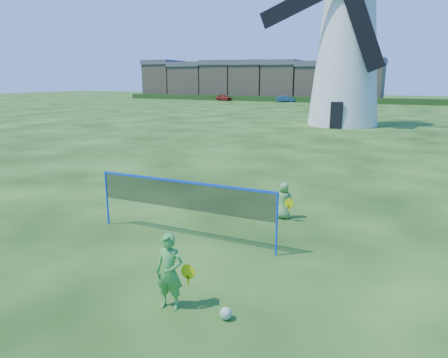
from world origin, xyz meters
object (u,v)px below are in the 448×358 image
play_ball (226,313)px  car_left (224,98)px  car_right (285,99)px  player_girl (170,272)px  windmill (347,51)px  player_boy (284,201)px  badminton_net (183,196)px

play_ball → car_left: bearing=115.3°
play_ball → car_right: size_ratio=0.06×
player_girl → windmill: bearing=85.9°
player_boy → car_right: car_right is taller
play_ball → car_left: (-32.17, 67.99, 0.48)m
player_girl → player_boy: size_ratio=1.29×
player_girl → car_left: 74.85m
player_girl → player_boy: 5.61m
badminton_net → player_girl: 3.35m
badminton_net → player_boy: (1.88, 2.62, -0.59)m
player_girl → car_left: bearing=106.2°
player_girl → car_right: size_ratio=0.40×
badminton_net → player_boy: 3.28m
player_boy → windmill: bearing=-93.1°
windmill → player_girl: windmill is taller
play_ball → car_right: (-19.76, 68.45, 0.47)m
badminton_net → player_girl: size_ratio=3.59×
badminton_net → car_left: badminton_net is taller
player_boy → car_left: 69.97m
badminton_net → play_ball: 3.99m
play_ball → car_right: bearing=106.1°
car_left → badminton_net: bearing=-133.6°
badminton_net → player_girl: bearing=-63.5°
play_ball → car_left: 75.22m
play_ball → badminton_net: bearing=131.5°
player_boy → car_left: car_left is taller
windmill → player_girl: 33.01m
badminton_net → player_boy: size_ratio=4.62×
badminton_net → play_ball: badminton_net is taller
car_left → play_ball: bearing=-132.8°
badminton_net → car_right: size_ratio=1.44×
windmill → car_right: (-16.28, 36.11, -5.85)m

